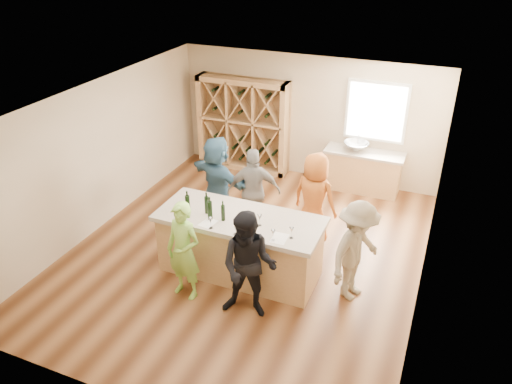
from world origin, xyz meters
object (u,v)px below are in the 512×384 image
at_px(person_far_right, 314,198).
at_px(wine_bottle_a, 188,204).
at_px(wine_rack, 243,125).
at_px(person_server, 356,251).
at_px(sink, 356,146).
at_px(person_far_left, 218,180).
at_px(tasting_counter_base, 240,247).
at_px(wine_bottle_e, 223,213).
at_px(person_far_mid, 254,192).
at_px(wine_bottle_c, 207,205).
at_px(wine_bottle_d, 210,210).
at_px(person_near_right, 249,266).
at_px(person_near_left, 184,251).

bearing_deg(person_far_right, wine_bottle_a, 56.66).
height_order(wine_rack, person_server, wine_rack).
bearing_deg(wine_rack, sink, -1.49).
bearing_deg(person_far_left, tasting_counter_base, 149.41).
distance_m(wine_bottle_e, person_far_mid, 1.52).
bearing_deg(tasting_counter_base, sink, 74.15).
relative_size(wine_bottle_e, person_server, 0.16).
height_order(wine_bottle_c, wine_bottle_d, wine_bottle_d).
xyz_separation_m(wine_rack, wine_bottle_d, (1.23, -4.08, 0.14)).
distance_m(wine_bottle_a, wine_bottle_e, 0.63).
relative_size(wine_bottle_e, person_near_right, 0.15).
xyz_separation_m(person_near_left, person_far_right, (1.39, 2.29, 0.05)).
bearing_deg(wine_bottle_e, wine_bottle_d, -165.86).
bearing_deg(tasting_counter_base, wine_bottle_c, -171.38).
relative_size(wine_bottle_c, person_server, 0.17).
distance_m(wine_bottle_e, person_far_right, 1.94).
distance_m(person_near_right, person_far_right, 2.33).
distance_m(wine_bottle_a, wine_bottle_d, 0.43).
distance_m(wine_bottle_d, person_near_left, 0.77).
distance_m(tasting_counter_base, wine_bottle_d, 0.88).
bearing_deg(wine_bottle_d, wine_rack, 106.74).
bearing_deg(person_near_left, person_near_right, 7.11).
relative_size(wine_bottle_c, person_far_left, 0.16).
distance_m(sink, wine_bottle_e, 4.16).
height_order(sink, person_far_left, person_far_left).
bearing_deg(person_near_right, wine_bottle_d, 136.40).
bearing_deg(person_near_right, person_far_mid, 101.87).
xyz_separation_m(wine_bottle_d, person_far_left, (-0.67, 1.60, -0.35)).
distance_m(sink, wine_bottle_c, 4.18).
xyz_separation_m(sink, tasting_counter_base, (-1.07, -3.77, -0.51)).
bearing_deg(person_near_left, wine_bottle_a, 121.02).
height_order(tasting_counter_base, wine_bottle_e, wine_bottle_e).
relative_size(wine_bottle_a, person_server, 0.18).
xyz_separation_m(wine_rack, person_far_right, (2.47, -2.42, -0.23)).
height_order(tasting_counter_base, person_server, person_server).
height_order(wine_bottle_e, person_server, person_server).
relative_size(wine_rack, person_near_right, 1.27).
distance_m(wine_bottle_c, person_far_mid, 1.45).
bearing_deg(wine_bottle_c, wine_bottle_a, -159.21).
relative_size(sink, person_near_right, 0.31).
xyz_separation_m(wine_bottle_a, person_far_left, (-0.24, 1.56, -0.34)).
bearing_deg(wine_bottle_d, person_near_left, -103.39).
relative_size(wine_rack, person_far_mid, 1.30).
height_order(wine_rack, person_far_right, wine_rack).
bearing_deg(wine_bottle_a, person_far_left, 98.89).
height_order(person_far_mid, person_far_right, person_far_right).
relative_size(person_far_mid, person_far_right, 0.97).
xyz_separation_m(sink, person_server, (0.82, -3.65, -0.17)).
distance_m(wine_bottle_c, person_far_left, 1.58).
height_order(tasting_counter_base, person_near_right, person_near_right).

